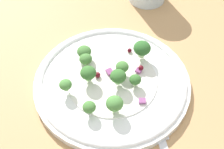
% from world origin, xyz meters
% --- Properties ---
extents(ground_plane, '(1.80, 1.80, 0.02)m').
position_xyz_m(ground_plane, '(0.00, 0.00, -0.01)').
color(ground_plane, tan).
extents(plate, '(0.26, 0.26, 0.02)m').
position_xyz_m(plate, '(0.01, -0.01, 0.01)').
color(plate, white).
rests_on(plate, ground_plane).
extents(dressing_pool, '(0.15, 0.15, 0.00)m').
position_xyz_m(dressing_pool, '(0.01, -0.01, 0.01)').
color(dressing_pool, white).
rests_on(dressing_pool, plate).
extents(broccoli_floret_0, '(0.02, 0.02, 0.03)m').
position_xyz_m(broccoli_floret_0, '(0.08, -0.00, 0.03)').
color(broccoli_floret_0, '#ADD18E').
rests_on(broccoli_floret_0, plate).
extents(broccoli_floret_1, '(0.02, 0.02, 0.02)m').
position_xyz_m(broccoli_floret_1, '(-0.02, -0.03, 0.03)').
color(broccoli_floret_1, '#ADD18E').
rests_on(broccoli_floret_1, plate).
extents(broccoli_floret_2, '(0.02, 0.02, 0.02)m').
position_xyz_m(broccoli_floret_2, '(0.07, 0.01, 0.03)').
color(broccoli_floret_2, '#9EC684').
rests_on(broccoli_floret_2, plate).
extents(broccoli_floret_3, '(0.03, 0.03, 0.03)m').
position_xyz_m(broccoli_floret_3, '(0.04, 0.02, 0.03)').
color(broccoli_floret_3, '#9EC684').
rests_on(broccoli_floret_3, plate).
extents(broccoli_floret_4, '(0.02, 0.02, 0.02)m').
position_xyz_m(broccoli_floret_4, '(0.04, 0.06, 0.03)').
color(broccoli_floret_4, '#ADD18E').
rests_on(broccoli_floret_4, plate).
extents(broccoli_floret_5, '(0.02, 0.02, 0.02)m').
position_xyz_m(broccoli_floret_5, '(0.01, -0.03, 0.03)').
color(broccoli_floret_5, '#8EB77A').
rests_on(broccoli_floret_5, plate).
extents(broccoli_floret_6, '(0.03, 0.03, 0.03)m').
position_xyz_m(broccoli_floret_6, '(0.02, -0.08, 0.04)').
color(broccoli_floret_6, '#ADD18E').
rests_on(broccoli_floret_6, plate).
extents(broccoli_floret_7, '(0.03, 0.03, 0.03)m').
position_xyz_m(broccoli_floret_7, '(-0.04, 0.03, 0.03)').
color(broccoli_floret_7, '#9EC684').
rests_on(broccoli_floret_7, plate).
extents(broccoli_floret_8, '(0.02, 0.02, 0.02)m').
position_xyz_m(broccoli_floret_8, '(-0.02, 0.06, 0.03)').
color(broccoli_floret_8, '#8EB77A').
rests_on(broccoli_floret_8, plate).
extents(broccoli_floret_9, '(0.03, 0.03, 0.03)m').
position_xyz_m(broccoli_floret_9, '(-0.00, -0.01, 0.04)').
color(broccoli_floret_9, '#8EB77A').
rests_on(broccoli_floret_9, plate).
extents(cranberry_0, '(0.01, 0.01, 0.01)m').
position_xyz_m(cranberry_0, '(0.05, -0.07, 0.02)').
color(cranberry_0, '#4C0A14').
rests_on(cranberry_0, plate).
extents(cranberry_1, '(0.01, 0.01, 0.01)m').
position_xyz_m(cranberry_1, '(-0.00, -0.06, 0.02)').
color(cranberry_1, maroon).
rests_on(cranberry_1, plate).
extents(cranberry_2, '(0.01, 0.01, 0.01)m').
position_xyz_m(cranberry_2, '(0.03, 0.01, 0.02)').
color(cranberry_2, maroon).
rests_on(cranberry_2, plate).
extents(onion_bit_0, '(0.02, 0.01, 0.01)m').
position_xyz_m(onion_bit_0, '(0.08, -0.00, 0.02)').
color(onion_bit_0, '#A35B93').
rests_on(onion_bit_0, plate).
extents(onion_bit_1, '(0.01, 0.01, 0.00)m').
position_xyz_m(onion_bit_1, '(-0.00, -0.05, 0.02)').
color(onion_bit_1, '#843D75').
rests_on(onion_bit_1, plate).
extents(onion_bit_2, '(0.01, 0.01, 0.00)m').
position_xyz_m(onion_bit_2, '(-0.05, -0.02, 0.02)').
color(onion_bit_2, '#934C84').
rests_on(onion_bit_2, plate).
extents(onion_bit_3, '(0.01, 0.01, 0.00)m').
position_xyz_m(onion_bit_3, '(0.03, -0.01, 0.02)').
color(onion_bit_3, '#843D75').
rests_on(onion_bit_3, plate).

